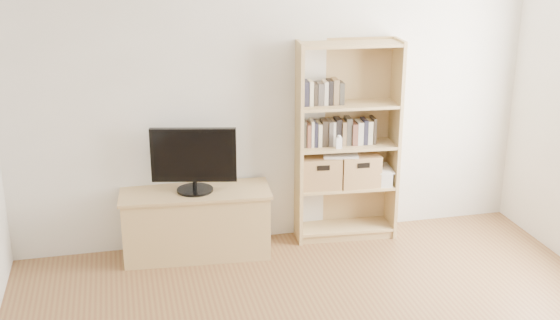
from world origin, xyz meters
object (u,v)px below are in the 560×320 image
object	(u,v)px
bookshelf	(347,142)
laptop	(340,154)
baby_monitor	(339,143)
basket_left	(320,171)
basket_right	(358,169)
tv_stand	(196,224)
television	(194,160)

from	to	relation	value
bookshelf	laptop	bearing A→B (deg)	-162.97
bookshelf	laptop	world-z (taller)	bookshelf
bookshelf	baby_monitor	world-z (taller)	bookshelf
basket_left	basket_right	xyz separation A→B (m)	(0.34, -0.03, 0.00)
basket_right	laptop	bearing A→B (deg)	-177.54
bookshelf	tv_stand	bearing A→B (deg)	-172.82
baby_monitor	laptop	world-z (taller)	baby_monitor
television	basket_left	size ratio (longest dim) A/B	2.07
basket_left	laptop	distance (m)	0.23
tv_stand	laptop	xyz separation A→B (m)	(1.27, 0.05, 0.50)
baby_monitor	basket_right	bearing A→B (deg)	23.70
bookshelf	television	bearing A→B (deg)	-172.82
bookshelf	baby_monitor	bearing A→B (deg)	-135.00
basket_right	laptop	world-z (taller)	laptop
tv_stand	laptop	bearing A→B (deg)	6.91
tv_stand	laptop	world-z (taller)	laptop
bookshelf	television	distance (m)	1.34
basket_right	laptop	distance (m)	0.23
tv_stand	bookshelf	size ratio (longest dim) A/B	0.68
bookshelf	television	size ratio (longest dim) A/B	2.53
tv_stand	laptop	distance (m)	1.37
tv_stand	television	distance (m)	0.57
baby_monitor	basket_left	distance (m)	0.33
television	basket_left	world-z (taller)	television
television	basket_right	xyz separation A→B (m)	(1.44, 0.06, -0.22)
laptop	basket_left	bearing A→B (deg)	-175.29
tv_stand	laptop	size ratio (longest dim) A/B	4.01
baby_monitor	basket_right	xyz separation A→B (m)	(0.21, 0.08, -0.28)
tv_stand	bookshelf	bearing A→B (deg)	7.40
bookshelf	baby_monitor	xyz separation A→B (m)	(-0.10, -0.09, 0.03)
television	basket_right	bearing A→B (deg)	14.82
baby_monitor	tv_stand	bearing A→B (deg)	-177.41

